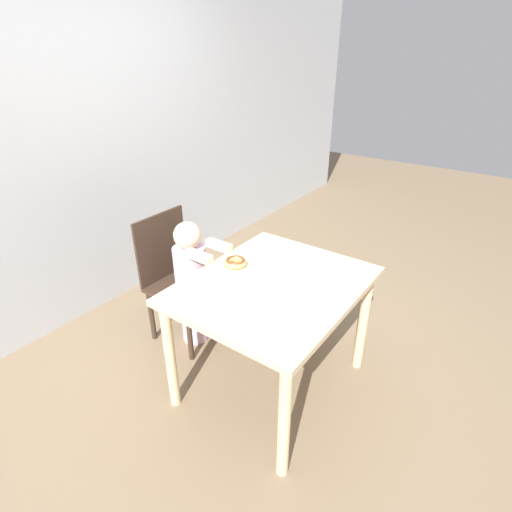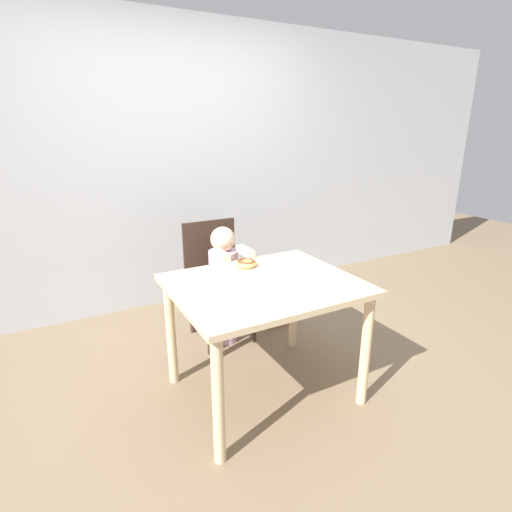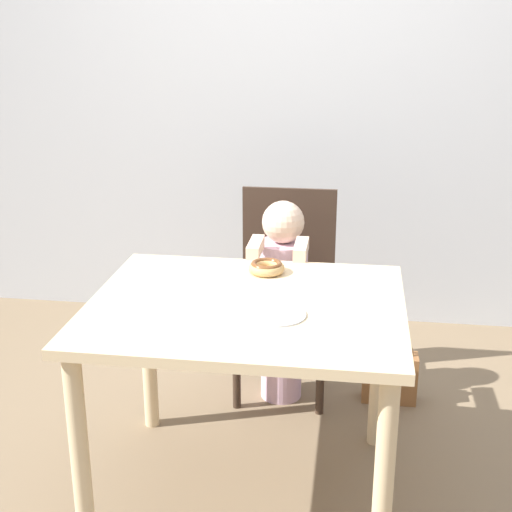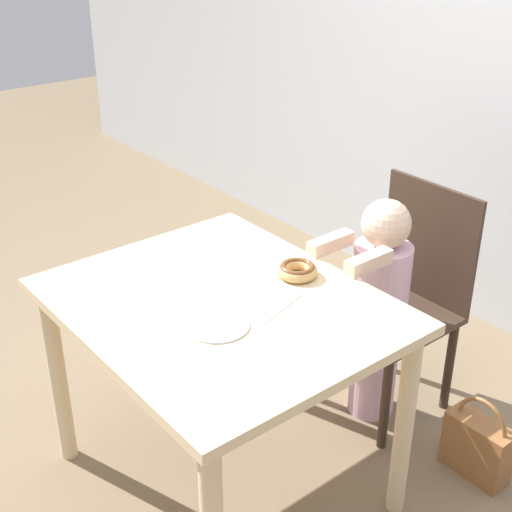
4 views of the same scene
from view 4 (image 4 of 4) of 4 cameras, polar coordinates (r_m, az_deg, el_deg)
name	(u,v)px [view 4 (image 4 of 4)]	position (r m, az deg, el deg)	size (l,w,h in m)	color
ground_plane	(225,479)	(2.68, -2.50, -17.40)	(12.00, 12.00, 0.00)	#7A664C
dining_table	(221,330)	(2.28, -2.82, -5.90)	(1.05, 0.87, 0.74)	beige
chair	(401,300)	(2.83, 11.53, -3.44)	(0.43, 0.44, 0.91)	#38281E
child_figure	(378,308)	(2.74, 9.71, -4.11)	(0.23, 0.39, 0.92)	silver
donut	(297,270)	(2.35, 3.33, -1.12)	(0.13, 0.13, 0.04)	tan
napkin	(255,297)	(2.24, -0.07, -3.27)	(0.28, 0.28, 0.00)	white
handbag	(478,445)	(2.74, 17.31, -14.25)	(0.24, 0.10, 0.32)	brown
plate	(218,325)	(2.10, -3.10, -5.57)	(0.19, 0.19, 0.01)	silver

